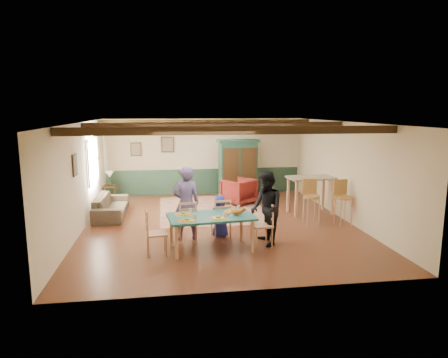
{
  "coord_description": "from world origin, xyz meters",
  "views": [
    {
      "loc": [
        -1.36,
        -10.21,
        3.03
      ],
      "look_at": [
        0.19,
        0.4,
        1.15
      ],
      "focal_mm": 32.0,
      "sensor_mm": 36.0,
      "label": 1
    }
  ],
  "objects": [
    {
      "name": "floor",
      "position": [
        0.0,
        0.0,
        0.0
      ],
      "size": [
        8.0,
        8.0,
        0.0
      ],
      "primitive_type": "plane",
      "color": "#4F2416",
      "rests_on": "ground"
    },
    {
      "name": "wall_back",
      "position": [
        0.0,
        4.0,
        1.35
      ],
      "size": [
        7.0,
        0.02,
        2.7
      ],
      "primitive_type": "cube",
      "color": "beige",
      "rests_on": "floor"
    },
    {
      "name": "wall_left",
      "position": [
        -3.5,
        0.0,
        1.35
      ],
      "size": [
        0.02,
        8.0,
        2.7
      ],
      "primitive_type": "cube",
      "color": "beige",
      "rests_on": "floor"
    },
    {
      "name": "wall_right",
      "position": [
        3.5,
        0.0,
        1.35
      ],
      "size": [
        0.02,
        8.0,
        2.7
      ],
      "primitive_type": "cube",
      "color": "beige",
      "rests_on": "floor"
    },
    {
      "name": "ceiling",
      "position": [
        0.0,
        0.0,
        2.7
      ],
      "size": [
        7.0,
        8.0,
        0.02
      ],
      "primitive_type": "cube",
      "color": "white",
      "rests_on": "wall_back"
    },
    {
      "name": "wainscot_back",
      "position": [
        0.0,
        3.98,
        0.45
      ],
      "size": [
        6.95,
        0.03,
        0.9
      ],
      "primitive_type": "cube",
      "color": "#203B2B",
      "rests_on": "floor"
    },
    {
      "name": "ceiling_beam_front",
      "position": [
        0.0,
        -2.3,
        2.61
      ],
      "size": [
        6.95,
        0.16,
        0.16
      ],
      "primitive_type": "cube",
      "color": "black",
      "rests_on": "ceiling"
    },
    {
      "name": "ceiling_beam_mid",
      "position": [
        0.0,
        0.4,
        2.61
      ],
      "size": [
        6.95,
        0.16,
        0.16
      ],
      "primitive_type": "cube",
      "color": "black",
      "rests_on": "ceiling"
    },
    {
      "name": "ceiling_beam_back",
      "position": [
        0.0,
        3.0,
        2.61
      ],
      "size": [
        6.95,
        0.16,
        0.16
      ],
      "primitive_type": "cube",
      "color": "black",
      "rests_on": "ceiling"
    },
    {
      "name": "window_left",
      "position": [
        -3.47,
        1.7,
        1.55
      ],
      "size": [
        0.06,
        1.6,
        1.3
      ],
      "primitive_type": null,
      "color": "white",
      "rests_on": "wall_left"
    },
    {
      "name": "picture_left_wall",
      "position": [
        -3.47,
        -0.6,
        1.75
      ],
      "size": [
        0.04,
        0.42,
        0.52
      ],
      "primitive_type": null,
      "color": "gray",
      "rests_on": "wall_left"
    },
    {
      "name": "picture_back_a",
      "position": [
        -1.3,
        3.97,
        1.8
      ],
      "size": [
        0.45,
        0.04,
        0.55
      ],
      "primitive_type": null,
      "color": "gray",
      "rests_on": "wall_back"
    },
    {
      "name": "picture_back_b",
      "position": [
        -2.4,
        3.97,
        1.65
      ],
      "size": [
        0.38,
        0.04,
        0.48
      ],
      "primitive_type": null,
      "color": "gray",
      "rests_on": "wall_back"
    },
    {
      "name": "dining_table",
      "position": [
        -0.43,
        -1.92,
        0.38
      ],
      "size": [
        1.93,
        1.22,
        0.76
      ],
      "primitive_type": null,
      "rotation": [
        0.0,
        0.0,
        0.11
      ],
      "color": "#1C584F",
      "rests_on": "floor"
    },
    {
      "name": "dining_chair_far_left",
      "position": [
        -0.92,
        -1.24,
        0.48
      ],
      "size": [
        0.47,
        0.49,
        0.96
      ],
      "primitive_type": null,
      "rotation": [
        0.0,
        0.0,
        3.25
      ],
      "color": "tan",
      "rests_on": "floor"
    },
    {
      "name": "dining_chair_far_right",
      "position": [
        -0.11,
        -1.15,
        0.48
      ],
      "size": [
        0.47,
        0.49,
        0.96
      ],
      "primitive_type": null,
      "rotation": [
        0.0,
        0.0,
        3.25
      ],
      "color": "tan",
      "rests_on": "floor"
    },
    {
      "name": "dining_chair_end_left",
      "position": [
        -1.59,
        -2.05,
        0.48
      ],
      "size": [
        0.49,
        0.47,
        0.96
      ],
      "primitive_type": null,
      "rotation": [
        0.0,
        0.0,
        1.68
      ],
      "color": "tan",
      "rests_on": "floor"
    },
    {
      "name": "dining_chair_end_right",
      "position": [
        0.73,
        -1.79,
        0.48
      ],
      "size": [
        0.49,
        0.47,
        0.96
      ],
      "primitive_type": null,
      "rotation": [
        0.0,
        0.0,
        -1.46
      ],
      "color": "tan",
      "rests_on": "floor"
    },
    {
      "name": "person_man",
      "position": [
        -0.93,
        -1.16,
        0.88
      ],
      "size": [
        0.68,
        0.49,
        1.75
      ],
      "primitive_type": "imported",
      "rotation": [
        0.0,
        0.0,
        3.25
      ],
      "color": "#604F88",
      "rests_on": "floor"
    },
    {
      "name": "person_woman",
      "position": [
        0.83,
        -1.78,
        0.84
      ],
      "size": [
        0.72,
        0.88,
        1.68
      ],
      "primitive_type": "imported",
      "rotation": [
        0.0,
        0.0,
        -1.46
      ],
      "color": "black",
      "rests_on": "floor"
    },
    {
      "name": "person_child",
      "position": [
        -0.12,
        -1.07,
        0.51
      ],
      "size": [
        0.53,
        0.38,
        1.02
      ],
      "primitive_type": "imported",
      "rotation": [
        0.0,
        0.0,
        3.25
      ],
      "color": "#262E98",
      "rests_on": "floor"
    },
    {
      "name": "cat",
      "position": [
        0.13,
        -1.96,
        0.85
      ],
      "size": [
        0.38,
        0.18,
        0.18
      ],
      "primitive_type": null,
      "rotation": [
        0.0,
        0.0,
        0.11
      ],
      "color": "orange",
      "rests_on": "dining_table"
    },
    {
      "name": "place_setting_near_left",
      "position": [
        -0.96,
        -2.24,
        0.82
      ],
      "size": [
        0.44,
        0.35,
        0.11
      ],
      "primitive_type": null,
      "rotation": [
        0.0,
        0.0,
        0.11
      ],
      "color": "gold",
      "rests_on": "dining_table"
    },
    {
      "name": "place_setting_near_center",
      "position": [
        -0.3,
        -2.16,
        0.82
      ],
      "size": [
        0.44,
        0.35,
        0.11
      ],
      "primitive_type": null,
      "rotation": [
        0.0,
        0.0,
        0.11
      ],
      "color": "gold",
      "rests_on": "dining_table"
    },
    {
      "name": "place_setting_far_left",
      "position": [
        -1.02,
        -1.73,
        0.82
      ],
      "size": [
        0.44,
        0.35,
        0.11
      ],
      "primitive_type": null,
      "rotation": [
        0.0,
        0.0,
        0.11
      ],
      "color": "gold",
      "rests_on": "dining_table"
    },
    {
      "name": "place_setting_far_right",
      "position": [
        0.09,
        -1.61,
        0.82
      ],
      "size": [
        0.44,
        0.35,
        0.11
      ],
      "primitive_type": null,
      "rotation": [
        0.0,
        0.0,
        0.11
      ],
      "color": "gold",
      "rests_on": "dining_table"
    },
    {
      "name": "area_rug",
      "position": [
        -0.01,
        1.62,
        0.01
      ],
      "size": [
        3.18,
        3.76,
        0.01
      ],
      "primitive_type": "cube",
      "rotation": [
        0.0,
        0.0,
        0.01
      ],
      "color": "#CAB692",
      "rests_on": "floor"
    },
    {
      "name": "armoire",
      "position": [
        1.09,
        3.27,
        1.0
      ],
      "size": [
        1.46,
        0.68,
        2.0
      ],
      "primitive_type": "cube",
      "rotation": [
        0.0,
        0.0,
        0.08
      ],
      "color": "#153426",
      "rests_on": "floor"
    },
    {
      "name": "armchair",
      "position": [
        0.93,
        2.23,
        0.41
      ],
      "size": [
        1.25,
        1.26,
        0.83
      ],
      "primitive_type": "imported",
      "rotation": [
        0.0,
        0.0,
        -2.52
      ],
      "color": "#4F0F10",
      "rests_on": "floor"
    },
    {
      "name": "sofa",
      "position": [
        -2.96,
        1.26,
        0.3
      ],
      "size": [
        0.84,
        2.07,
        0.6
      ],
      "primitive_type": "imported",
      "rotation": [
        0.0,
        0.0,
        1.55
      ],
      "color": "#413628",
      "rests_on": "floor"
    },
    {
      "name": "end_table",
      "position": [
        -3.23,
        3.21,
        0.26
      ],
      "size": [
        0.48,
        0.48,
        0.52
      ],
      "primitive_type": null,
      "rotation": [
        0.0,
        0.0,
        -0.12
      ],
      "color": "black",
      "rests_on": "floor"
    },
    {
      "name": "table_lamp",
      "position": [
        -3.23,
        3.21,
        0.77
      ],
      "size": [
        0.3,
        0.3,
        0.48
      ],
      "primitive_type": null,
      "rotation": [
        0.0,
        0.0,
        -0.12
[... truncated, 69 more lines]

